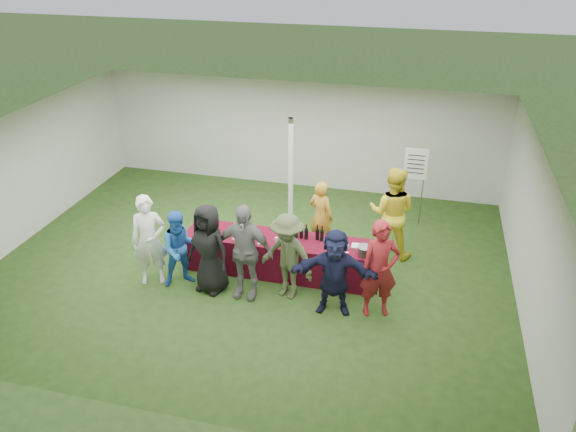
% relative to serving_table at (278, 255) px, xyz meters
% --- Properties ---
extents(ground, '(60.00, 60.00, 0.00)m').
position_rel_serving_table_xyz_m(ground, '(-0.58, 0.12, -0.38)').
color(ground, '#284719').
rests_on(ground, ground).
extents(tent, '(10.00, 10.00, 10.00)m').
position_rel_serving_table_xyz_m(tent, '(-0.08, 1.32, 0.98)').
color(tent, white).
rests_on(tent, ground).
extents(serving_table, '(3.60, 0.80, 0.75)m').
position_rel_serving_table_xyz_m(serving_table, '(0.00, 0.00, 0.00)').
color(serving_table, maroon).
rests_on(serving_table, ground).
extents(wine_bottles, '(0.57, 0.10, 0.32)m').
position_rel_serving_table_xyz_m(wine_bottles, '(0.57, 0.13, 0.50)').
color(wine_bottles, black).
rests_on(wine_bottles, serving_table).
extents(wine_glasses, '(2.85, 0.16, 0.16)m').
position_rel_serving_table_xyz_m(wine_glasses, '(-0.44, -0.26, 0.49)').
color(wine_glasses, silver).
rests_on(wine_glasses, serving_table).
extents(water_bottle, '(0.07, 0.07, 0.23)m').
position_rel_serving_table_xyz_m(water_bottle, '(0.12, 0.08, 0.48)').
color(water_bottle, silver).
rests_on(water_bottle, serving_table).
extents(bar_towel, '(0.25, 0.18, 0.03)m').
position_rel_serving_table_xyz_m(bar_towel, '(1.53, 0.05, 0.39)').
color(bar_towel, white).
rests_on(bar_towel, serving_table).
extents(dump_bucket, '(0.27, 0.27, 0.18)m').
position_rel_serving_table_xyz_m(dump_bucket, '(1.67, -0.22, 0.46)').
color(dump_bucket, slate).
rests_on(dump_bucket, serving_table).
extents(wine_list_sign, '(0.50, 0.03, 1.80)m').
position_rel_serving_table_xyz_m(wine_list_sign, '(2.38, 2.67, 0.94)').
color(wine_list_sign, slate).
rests_on(wine_list_sign, ground).
extents(staff_pourer, '(0.67, 0.57, 1.55)m').
position_rel_serving_table_xyz_m(staff_pourer, '(0.63, 1.03, 0.40)').
color(staff_pourer, gold).
rests_on(staff_pourer, ground).
extents(staff_back, '(0.98, 0.80, 1.91)m').
position_rel_serving_table_xyz_m(staff_back, '(2.03, 1.20, 0.58)').
color(staff_back, yellow).
rests_on(staff_back, ground).
extents(customer_0, '(0.76, 0.65, 1.77)m').
position_rel_serving_table_xyz_m(customer_0, '(-2.21, -0.89, 0.51)').
color(customer_0, white).
rests_on(customer_0, ground).
extents(customer_1, '(0.92, 0.88, 1.50)m').
position_rel_serving_table_xyz_m(customer_1, '(-1.63, -0.81, 0.37)').
color(customer_1, blue).
rests_on(customer_1, ground).
extents(customer_2, '(0.96, 0.76, 1.72)m').
position_rel_serving_table_xyz_m(customer_2, '(-1.05, -0.87, 0.49)').
color(customer_2, black).
rests_on(customer_2, ground).
extents(customer_3, '(1.09, 0.49, 1.83)m').
position_rel_serving_table_xyz_m(customer_3, '(-0.38, -0.88, 0.54)').
color(customer_3, slate).
rests_on(customer_3, ground).
extents(customer_4, '(1.21, 0.94, 1.64)m').
position_rel_serving_table_xyz_m(customer_4, '(0.37, -0.72, 0.45)').
color(customer_4, '#444E2D').
rests_on(customer_4, ground).
extents(customer_5, '(1.52, 0.62, 1.59)m').
position_rel_serving_table_xyz_m(customer_5, '(1.26, -0.95, 0.42)').
color(customer_5, '#181A3A').
rests_on(customer_5, ground).
extents(customer_6, '(0.76, 0.62, 1.79)m').
position_rel_serving_table_xyz_m(customer_6, '(2.00, -0.84, 0.52)').
color(customer_6, maroon).
rests_on(customer_6, ground).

